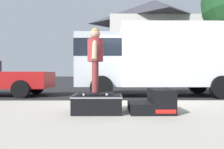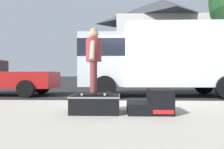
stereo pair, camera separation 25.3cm
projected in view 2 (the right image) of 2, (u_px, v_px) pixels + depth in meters
ground_plane at (133, 102)px, 7.47m from camera, size 140.00×140.00×0.00m
sidewalk_slab at (141, 118)px, 4.48m from camera, size 50.00×5.00×0.12m
skate_box at (96, 103)px, 4.85m from camera, size 1.06×0.86×0.38m
kicker_ramp at (153, 103)px, 4.80m from camera, size 0.94×0.88×0.52m
skateboard at (94, 93)px, 4.87m from camera, size 0.79×0.23×0.07m
skater_kid at (94, 54)px, 4.87m from camera, size 0.35×0.73×1.42m
box_truck at (160, 57)px, 9.62m from camera, size 6.91×2.63×3.05m
house_behind at (162, 41)px, 21.79m from camera, size 9.54×8.23×8.40m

